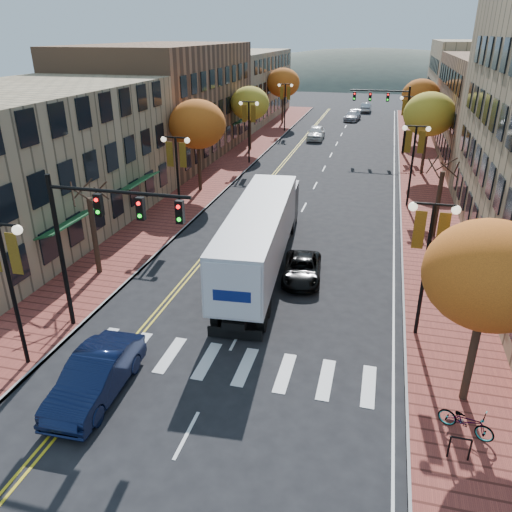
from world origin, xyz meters
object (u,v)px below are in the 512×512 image
Objects in this scene: black_suv at (302,269)px; bicycle at (466,421)px; navy_sedan at (96,376)px; semi_truck at (262,229)px.

black_suv is 12.18m from bicycle.
navy_sedan is 2.76× the size of bicycle.
black_suv is at bearing 59.43° from bicycle.
navy_sedan reaches higher than black_suv.
navy_sedan is 12.75m from bicycle.
bicycle is at bearing -61.01° from black_suv.
navy_sedan is at bearing -123.38° from black_suv.
navy_sedan is at bearing 119.27° from bicycle.
semi_truck is 3.21× the size of navy_sedan.
navy_sedan is 12.44m from black_suv.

